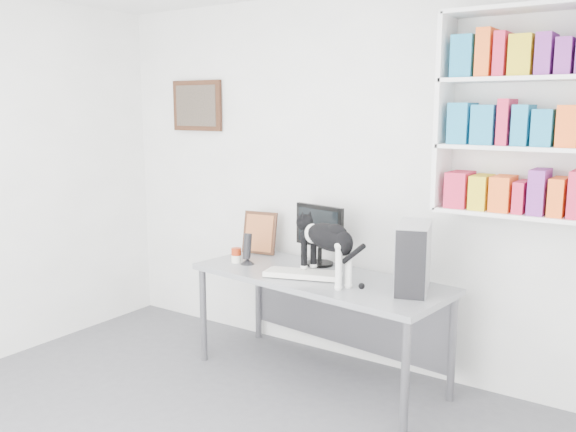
{
  "coord_description": "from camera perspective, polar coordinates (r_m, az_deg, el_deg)",
  "views": [
    {
      "loc": [
        2.26,
        -1.94,
        1.88
      ],
      "look_at": [
        -0.07,
        1.53,
        1.14
      ],
      "focal_mm": 38.0,
      "sensor_mm": 36.0,
      "label": 1
    }
  ],
  "objects": [
    {
      "name": "wall_art",
      "position": [
        5.29,
        -8.51,
        10.17
      ],
      "size": [
        0.52,
        0.04,
        0.42
      ],
      "primitive_type": "cube",
      "color": "#4D2C18",
      "rests_on": "room"
    },
    {
      "name": "desk",
      "position": [
        4.31,
        2.86,
        -10.4
      ],
      "size": [
        1.87,
        0.9,
        0.75
      ],
      "primitive_type": "cube",
      "rotation": [
        0.0,
        0.0,
        -0.11
      ],
      "color": "gray",
      "rests_on": "room"
    },
    {
      "name": "monitor",
      "position": [
        4.41,
        3.0,
        -1.75
      ],
      "size": [
        0.45,
        0.27,
        0.45
      ],
      "primitive_type": "cube",
      "rotation": [
        0.0,
        0.0,
        -0.17
      ],
      "color": "black",
      "rests_on": "desk"
    },
    {
      "name": "room",
      "position": [
        3.03,
        -15.19,
        -0.42
      ],
      "size": [
        4.01,
        4.01,
        2.7
      ],
      "color": "#5A5A5F",
      "rests_on": "ground"
    },
    {
      "name": "pc_tower",
      "position": [
        3.88,
        11.66,
        -3.8
      ],
      "size": [
        0.31,
        0.46,
        0.43
      ],
      "primitive_type": "cube",
      "rotation": [
        0.0,
        0.0,
        0.31
      ],
      "color": "#A7A7AB",
      "rests_on": "desk"
    },
    {
      "name": "leaning_print",
      "position": [
        4.77,
        -2.66,
        -1.51
      ],
      "size": [
        0.29,
        0.16,
        0.34
      ],
      "primitive_type": "cube",
      "rotation": [
        0.0,
        0.0,
        0.17
      ],
      "color": "#4D2C18",
      "rests_on": "desk"
    },
    {
      "name": "keyboard",
      "position": [
        4.15,
        1.39,
        -5.44
      ],
      "size": [
        0.55,
        0.35,
        0.04
      ],
      "primitive_type": "cube",
      "rotation": [
        0.0,
        0.0,
        0.32
      ],
      "color": "silver",
      "rests_on": "desk"
    },
    {
      "name": "bookshelf",
      "position": [
        3.89,
        21.42,
        8.92
      ],
      "size": [
        1.03,
        0.28,
        1.24
      ],
      "primitive_type": "cube",
      "color": "white",
      "rests_on": "room"
    },
    {
      "name": "soup_can",
      "position": [
        4.53,
        -4.86,
        -3.69
      ],
      "size": [
        0.08,
        0.08,
        0.11
      ],
      "primitive_type": "cylinder",
      "rotation": [
        0.0,
        0.0,
        0.13
      ],
      "color": "#A22A0D",
      "rests_on": "desk"
    },
    {
      "name": "cat",
      "position": [
        3.99,
        3.67,
        -3.33
      ],
      "size": [
        0.67,
        0.44,
        0.41
      ],
      "primitive_type": null,
      "rotation": [
        0.0,
        0.0,
        -0.44
      ],
      "color": "black",
      "rests_on": "desk"
    },
    {
      "name": "speaker",
      "position": [
        4.46,
        -3.83,
        -3.04
      ],
      "size": [
        0.11,
        0.11,
        0.24
      ],
      "primitive_type": "cylinder",
      "rotation": [
        0.0,
        0.0,
        0.04
      ],
      "color": "black",
      "rests_on": "desk"
    }
  ]
}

